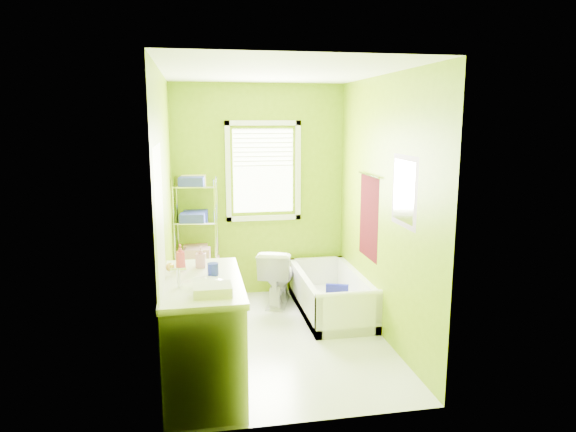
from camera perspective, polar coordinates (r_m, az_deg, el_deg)
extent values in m
plane|color=silver|center=(5.30, -1.03, -13.52)|extent=(2.90, 2.90, 0.00)
cube|color=#6E9007|center=(6.33, -3.21, 2.75)|extent=(2.10, 0.04, 2.60)
cube|color=#6E9007|center=(3.52, 2.76, -3.73)|extent=(2.10, 0.04, 2.60)
cube|color=#6E9007|center=(4.86, -13.39, 0.02)|extent=(0.04, 2.90, 2.60)
cube|color=#6E9007|center=(5.18, 10.45, 0.81)|extent=(0.04, 2.90, 2.60)
cube|color=white|center=(4.85, -1.14, 15.72)|extent=(2.10, 2.90, 0.04)
cube|color=white|center=(6.30, -2.77, 5.01)|extent=(0.74, 0.01, 1.01)
cube|color=white|center=(6.36, -2.70, -0.21)|extent=(0.92, 0.05, 0.06)
cube|color=white|center=(6.25, -2.80, 10.29)|extent=(0.92, 0.05, 0.06)
cube|color=white|center=(6.23, -6.68, 4.89)|extent=(0.06, 0.05, 1.22)
cube|color=white|center=(6.35, 1.11, 5.07)|extent=(0.06, 0.05, 1.22)
cube|color=white|center=(6.25, -2.77, 7.63)|extent=(0.72, 0.02, 0.50)
cube|color=white|center=(3.96, -13.73, -6.91)|extent=(0.02, 0.80, 2.00)
sphere|color=gold|center=(4.27, -12.98, -5.56)|extent=(0.07, 0.07, 0.07)
cube|color=#3E070A|center=(5.53, 8.97, -0.11)|extent=(0.02, 0.58, 0.90)
cylinder|color=silver|center=(5.46, 8.96, 4.53)|extent=(0.02, 0.62, 0.02)
cube|color=#CC5972|center=(4.64, 12.82, 2.68)|extent=(0.02, 0.54, 0.64)
cube|color=white|center=(4.64, 12.72, 2.68)|extent=(0.01, 0.44, 0.54)
cube|color=white|center=(6.00, 4.70, -10.07)|extent=(0.69, 1.48, 0.10)
cube|color=white|center=(5.87, 1.75, -8.72)|extent=(0.07, 1.48, 0.45)
cube|color=white|center=(6.03, 7.62, -8.29)|extent=(0.07, 1.48, 0.45)
cube|color=white|center=(5.31, 6.75, -10.97)|extent=(0.69, 0.07, 0.45)
cube|color=white|center=(6.59, 3.12, -6.53)|extent=(0.69, 0.07, 0.45)
cylinder|color=white|center=(5.23, 6.80, -8.70)|extent=(0.69, 0.07, 0.07)
cylinder|color=#1215AF|center=(5.75, 5.37, -10.18)|extent=(0.36, 0.36, 0.06)
cylinder|color=#EEFF1A|center=(5.73, 5.38, -9.64)|extent=(0.34, 0.34, 0.05)
cube|color=#1215AF|center=(5.84, 5.47, -8.64)|extent=(0.25, 0.12, 0.23)
imported|color=white|center=(6.14, -1.23, -6.65)|extent=(0.58, 0.76, 0.69)
cube|color=white|center=(4.34, -9.34, -13.11)|extent=(0.60, 1.20, 0.87)
cube|color=white|center=(4.17, -9.54, -7.30)|extent=(0.63, 1.23, 0.05)
ellipsoid|color=white|center=(4.02, -9.20, -8.08)|extent=(0.41, 0.54, 0.15)
cylinder|color=silver|center=(3.99, -12.06, -6.81)|extent=(0.03, 0.03, 0.16)
cylinder|color=silver|center=(3.97, -12.10, -5.84)|extent=(0.12, 0.02, 0.02)
imported|color=#D53E55|center=(4.42, -11.86, -4.51)|extent=(0.10, 0.10, 0.22)
imported|color=#CB83AA|center=(4.48, -9.67, -4.49)|extent=(0.10, 0.10, 0.18)
cylinder|color=#1923A8|center=(4.25, -8.33, -5.87)|extent=(0.09, 0.09, 0.10)
cube|color=silver|center=(3.81, -8.38, -8.10)|extent=(0.28, 0.22, 0.07)
cylinder|color=silver|center=(6.10, -12.51, -3.04)|extent=(0.02, 0.02, 1.50)
cylinder|color=silver|center=(6.37, -12.13, -2.43)|extent=(0.02, 0.02, 1.50)
cylinder|color=silver|center=(6.04, -8.03, -3.02)|extent=(0.02, 0.02, 1.50)
cylinder|color=silver|center=(6.32, -7.84, -2.39)|extent=(0.02, 0.02, 1.50)
cube|color=silver|center=(6.37, -9.95, -8.07)|extent=(0.53, 0.36, 0.02)
cube|color=silver|center=(6.25, -10.08, -4.39)|extent=(0.53, 0.36, 0.02)
cube|color=silver|center=(6.15, -10.20, -0.59)|extent=(0.53, 0.36, 0.02)
cube|color=silver|center=(6.09, -10.34, 3.32)|extent=(0.53, 0.36, 0.02)
cube|color=#2B379D|center=(5.99, -10.69, 3.78)|extent=(0.30, 0.22, 0.10)
cube|color=#F6E496|center=(6.19, -10.45, 4.01)|extent=(0.30, 0.22, 0.10)
cube|color=#2B379D|center=(6.05, -10.57, -0.20)|extent=(0.30, 0.22, 0.10)
cube|color=#2B379D|center=(6.25, -10.23, 0.16)|extent=(0.30, 0.22, 0.10)
cube|color=#CC8B9D|center=(6.16, -9.98, -4.03)|extent=(0.30, 0.22, 0.10)
cube|color=#CC8B9D|center=(6.36, -10.22, -3.58)|extent=(0.30, 0.22, 0.10)
cube|color=#CC8B9D|center=(6.30, -7.73, -6.66)|extent=(0.05, 0.26, 0.47)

